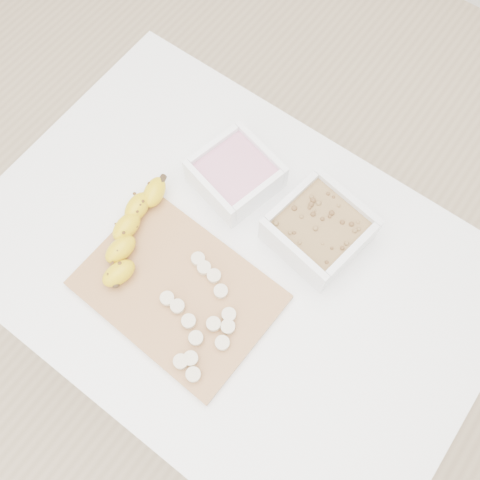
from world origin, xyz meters
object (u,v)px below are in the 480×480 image
Objects in this scene: bowl_granola at (319,229)px; cutting_board at (178,290)px; banana at (132,233)px; bowl_yogurt at (236,174)px; table at (232,278)px.

bowl_granola is 0.29m from cutting_board.
bowl_yogurt is at bearing 62.68° from banana.
bowl_granola reaches higher than banana.
banana reaches higher than table.
cutting_board is 1.52× the size of banana.
bowl_granola is at bearing -0.84° from bowl_yogurt.
banana reaches higher than cutting_board.
table is 0.24m from banana.
banana is (-0.14, 0.03, 0.03)m from cutting_board.
banana is at bearing -142.69° from bowl_granola.
bowl_yogurt is 0.95× the size of bowl_granola.
bowl_granola reaches higher than cutting_board.
banana is (-0.18, -0.07, 0.13)m from table.
cutting_board is at bearing -113.55° from table.
bowl_granola is 0.36m from banana.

